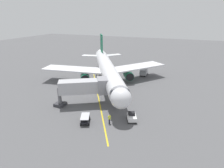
{
  "coord_description": "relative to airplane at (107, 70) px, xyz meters",
  "views": [
    {
      "loc": [
        -17.85,
        46.5,
        17.31
      ],
      "look_at": [
        -2.82,
        9.79,
        3.0
      ],
      "focal_mm": 30.82,
      "sensor_mm": 36.0,
      "label": 1
    }
  ],
  "objects": [
    {
      "name": "jet_bridge",
      "position": [
        -1.14,
        12.44,
        -0.24
      ],
      "size": [
        10.76,
        7.8,
        5.4
      ],
      "color": "#B7B7BC",
      "rests_on": "ground"
    },
    {
      "name": "tug_near_nose",
      "position": [
        -11.33,
        15.5,
        -3.3
      ],
      "size": [
        2.3,
        2.71,
        1.5
      ],
      "color": "white",
      "rests_on": "ground"
    },
    {
      "name": "ground_plane",
      "position": [
        -1.4,
        -2.66,
        -4.0
      ],
      "size": [
        220.0,
        220.0,
        0.0
      ],
      "primitive_type": "plane",
      "color": "#565659"
    },
    {
      "name": "apron_lead_in_line",
      "position": [
        -0.14,
        6.24,
        -4.0
      ],
      "size": [
        20.61,
        34.53,
        0.01
      ],
      "primitive_type": "cube",
      "rotation": [
        0.0,
        0.0,
        0.54
      ],
      "color": "yellow",
      "rests_on": "ground"
    },
    {
      "name": "airplane",
      "position": [
        0.0,
        0.0,
        0.0
      ],
      "size": [
        30.72,
        36.37,
        11.5
      ],
      "color": "white",
      "rests_on": "ground"
    },
    {
      "name": "box_truck_starboard_side",
      "position": [
        -6.87,
        -11.96,
        -2.62
      ],
      "size": [
        2.4,
        4.77,
        2.62
      ],
      "color": "#9E9EA3",
      "rests_on": "ground"
    },
    {
      "name": "baggage_cart_portside",
      "position": [
        -4.22,
        19.12,
        -3.35
      ],
      "size": [
        2.37,
        2.95,
        1.27
      ],
      "color": "black",
      "rests_on": "ground"
    },
    {
      "name": "ground_crew_marshaller",
      "position": [
        -8.15,
        17.89,
        -3.12
      ],
      "size": [
        0.47,
        0.43,
        1.71
      ],
      "color": "#23232D",
      "rests_on": "ground"
    },
    {
      "name": "ground_crew_wing_walker",
      "position": [
        -3.19,
        -9.84,
        -3.12
      ],
      "size": [
        0.33,
        0.44,
        1.71
      ],
      "color": "#23232D",
      "rests_on": "ground"
    }
  ]
}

